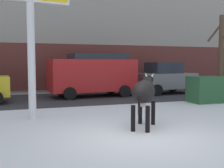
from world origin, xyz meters
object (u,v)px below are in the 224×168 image
at_px(cow_black, 144,92).
at_px(car_red_van, 93,74).
at_px(car_grey_hatchback, 165,78).
at_px(pedestrian_near_billboard, 62,79).
at_px(bare_tree_left_lot, 221,56).
at_px(dumpster, 208,89).

xyz_separation_m(cow_black, car_red_van, (0.54, 7.51, 0.25)).
bearing_deg(cow_black, car_grey_hatchback, 56.23).
height_order(pedestrian_near_billboard, bare_tree_left_lot, bare_tree_left_lot).
distance_m(car_grey_hatchback, pedestrian_near_billboard, 6.18).
relative_size(car_red_van, dumpster, 2.78).
bearing_deg(pedestrian_near_billboard, car_grey_hatchback, -21.38).
distance_m(car_red_van, bare_tree_left_lot, 6.58).
bearing_deg(bare_tree_left_lot, car_grey_hatchback, 105.66).
height_order(car_grey_hatchback, bare_tree_left_lot, bare_tree_left_lot).
bearing_deg(dumpster, car_grey_hatchback, 89.83).
relative_size(cow_black, car_red_van, 0.38).
height_order(car_red_van, car_grey_hatchback, car_red_van).
xyz_separation_m(cow_black, car_grey_hatchback, (5.02, 7.50, -0.07)).
bearing_deg(car_red_van, bare_tree_left_lot, -32.98).
distance_m(cow_black, pedestrian_near_billboard, 9.78).
relative_size(car_red_van, bare_tree_left_lot, 1.15).
relative_size(car_red_van, pedestrian_near_billboard, 2.73).
relative_size(pedestrian_near_billboard, bare_tree_left_lot, 0.42).
xyz_separation_m(bare_tree_left_lot, dumpster, (-1.01, -0.37, -1.56)).
bearing_deg(dumpster, bare_tree_left_lot, 20.02).
height_order(car_red_van, pedestrian_near_billboard, car_red_van).
bearing_deg(dumpster, car_red_van, 138.74).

